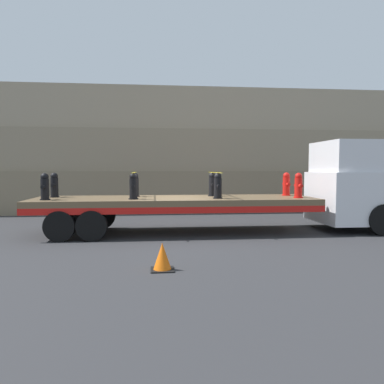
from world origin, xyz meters
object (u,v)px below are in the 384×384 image
(flatbed_trailer, at_px, (160,204))
(traffic_cone, at_px, (162,257))
(fire_hydrant_black_far_2, at_px, (212,185))
(fire_hydrant_black_near_0, at_px, (45,187))
(fire_hydrant_black_far_0, at_px, (54,185))
(fire_hydrant_black_near_2, at_px, (218,186))
(fire_hydrant_black_far_1, at_px, (135,185))
(truck_cab, at_px, (352,187))
(fire_hydrant_red_far_3, at_px, (286,184))
(fire_hydrant_black_near_1, at_px, (133,187))
(fire_hydrant_red_near_3, at_px, (298,186))

(flatbed_trailer, bearing_deg, traffic_cone, -90.46)
(fire_hydrant_black_far_2, bearing_deg, fire_hydrant_black_near_0, -168.20)
(fire_hydrant_black_far_0, bearing_deg, flatbed_trailer, -9.05)
(flatbed_trailer, xyz_separation_m, fire_hydrant_black_near_2, (1.88, -0.57, 0.62))
(fire_hydrant_black_far_1, relative_size, traffic_cone, 1.42)
(traffic_cone, bearing_deg, flatbed_trailer, 89.54)
(fire_hydrant_black_near_0, bearing_deg, fire_hydrant_black_near_2, 0.00)
(fire_hydrant_black_far_0, bearing_deg, fire_hydrant_black_near_2, -11.80)
(fire_hydrant_black_near_2, bearing_deg, fire_hydrant_black_near_0, 180.00)
(truck_cab, distance_m, fire_hydrant_red_far_3, 2.28)
(flatbed_trailer, xyz_separation_m, fire_hydrant_red_far_3, (4.60, 0.57, 0.62))
(fire_hydrant_black_far_0, distance_m, fire_hydrant_black_far_2, 5.44)
(fire_hydrant_black_far_0, height_order, fire_hydrant_black_far_1, same)
(flatbed_trailer, distance_m, fire_hydrant_black_near_0, 3.66)
(truck_cab, height_order, fire_hydrant_black_near_0, truck_cab)
(fire_hydrant_black_near_1, height_order, fire_hydrant_black_far_2, same)
(fire_hydrant_black_near_0, xyz_separation_m, fire_hydrant_black_far_2, (5.44, 1.14, 0.00))
(fire_hydrant_black_near_0, relative_size, fire_hydrant_black_far_1, 1.00)
(fire_hydrant_black_far_0, bearing_deg, fire_hydrant_black_near_1, -22.67)
(traffic_cone, bearing_deg, fire_hydrant_black_near_2, 65.06)
(fire_hydrant_black_near_0, height_order, fire_hydrant_black_near_1, same)
(fire_hydrant_black_near_2, xyz_separation_m, traffic_cone, (-1.91, -4.11, -1.31))
(fire_hydrant_black_near_1, relative_size, fire_hydrant_red_far_3, 1.00)
(fire_hydrant_black_far_1, bearing_deg, fire_hydrant_black_far_0, 180.00)
(truck_cab, xyz_separation_m, fire_hydrant_black_near_1, (-7.65, -0.57, 0.08))
(truck_cab, relative_size, fire_hydrant_red_far_3, 3.73)
(fire_hydrant_red_near_3, bearing_deg, fire_hydrant_black_far_0, 172.07)
(fire_hydrant_black_near_1, xyz_separation_m, fire_hydrant_red_far_3, (5.44, 1.14, 0.00))
(fire_hydrant_black_near_2, distance_m, fire_hydrant_black_far_2, 1.14)
(fire_hydrant_black_far_2, height_order, fire_hydrant_red_near_3, same)
(fire_hydrant_black_near_0, xyz_separation_m, traffic_cone, (3.53, -4.11, -1.31))
(fire_hydrant_black_near_1, bearing_deg, fire_hydrant_black_far_1, 90.00)
(fire_hydrant_black_far_2, relative_size, traffic_cone, 1.42)
(fire_hydrant_black_far_0, xyz_separation_m, fire_hydrant_black_near_2, (5.44, -1.14, 0.00))
(flatbed_trailer, height_order, traffic_cone, flatbed_trailer)
(fire_hydrant_black_near_0, distance_m, fire_hydrant_red_near_3, 8.16)
(fire_hydrant_black_far_2, bearing_deg, fire_hydrant_black_far_0, 180.00)
(flatbed_trailer, relative_size, fire_hydrant_black_far_0, 11.19)
(fire_hydrant_black_far_2, bearing_deg, fire_hydrant_red_far_3, 0.00)
(fire_hydrant_black_far_1, height_order, fire_hydrant_red_far_3, same)
(fire_hydrant_black_far_2, bearing_deg, fire_hydrant_red_near_3, -22.67)
(fire_hydrant_black_near_0, xyz_separation_m, fire_hydrant_black_near_2, (5.44, 0.00, 0.00))
(fire_hydrant_red_near_3, xyz_separation_m, traffic_cone, (-4.63, -4.11, -1.31))
(truck_cab, relative_size, fire_hydrant_black_far_1, 3.73)
(fire_hydrant_black_near_2, bearing_deg, fire_hydrant_black_far_0, 168.20)
(traffic_cone, bearing_deg, fire_hydrant_red_far_3, 48.56)
(fire_hydrant_black_far_0, bearing_deg, traffic_cone, -56.09)
(truck_cab, bearing_deg, fire_hydrant_red_far_3, 165.58)
(fire_hydrant_red_near_3, height_order, fire_hydrant_red_far_3, same)
(fire_hydrant_red_far_3, bearing_deg, fire_hydrant_black_near_2, -157.33)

